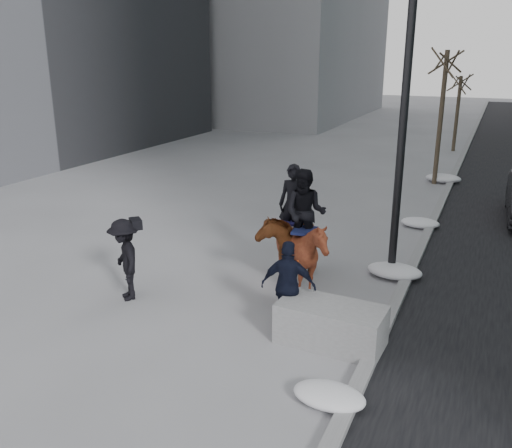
% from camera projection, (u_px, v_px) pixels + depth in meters
% --- Properties ---
extents(ground, '(120.00, 120.00, 0.00)m').
position_uv_depth(ground, '(232.00, 310.00, 11.03)').
color(ground, gray).
rests_on(ground, ground).
extents(curb, '(0.25, 90.00, 0.12)m').
position_uv_depth(curb, '(441.00, 204.00, 18.54)').
color(curb, gray).
rests_on(curb, ground).
extents(planter, '(1.92, 1.03, 0.75)m').
position_uv_depth(planter, '(331.00, 325.00, 9.67)').
color(planter, gray).
rests_on(planter, ground).
extents(tree_near, '(1.20, 1.20, 5.68)m').
position_uv_depth(tree_near, '(441.00, 112.00, 20.78)').
color(tree_near, '#362820').
rests_on(tree_near, ground).
extents(tree_far, '(1.20, 1.20, 4.29)m').
position_uv_depth(tree_far, '(458.00, 110.00, 28.19)').
color(tree_far, '#35291F').
rests_on(tree_far, ground).
extents(mounted_left, '(1.03, 2.11, 2.68)m').
position_uv_depth(mounted_left, '(290.00, 239.00, 12.21)').
color(mounted_left, '#502B10').
rests_on(mounted_left, ground).
extents(mounted_right, '(1.60, 1.76, 2.73)m').
position_uv_depth(mounted_right, '(303.00, 246.00, 11.48)').
color(mounted_right, '#4C190F').
rests_on(mounted_right, ground).
extents(feeder, '(1.09, 0.96, 1.75)m').
position_uv_depth(feeder, '(288.00, 286.00, 10.04)').
color(feeder, black).
rests_on(feeder, ground).
extents(camera_crew, '(1.27, 1.25, 1.75)m').
position_uv_depth(camera_crew, '(125.00, 259.00, 11.32)').
color(camera_crew, black).
rests_on(camera_crew, ground).
extents(lamppost, '(0.25, 1.78, 9.09)m').
position_uv_depth(lamppost, '(410.00, 53.00, 11.41)').
color(lamppost, black).
rests_on(lamppost, ground).
extents(snow_piles, '(1.38, 16.60, 0.35)m').
position_uv_depth(snow_piles, '(417.00, 228.00, 15.72)').
color(snow_piles, silver).
rests_on(snow_piles, ground).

